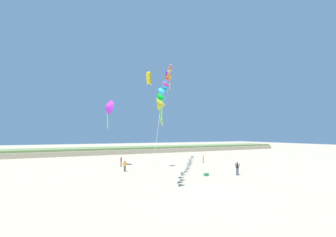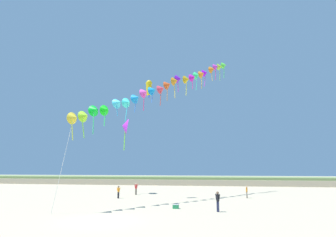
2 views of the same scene
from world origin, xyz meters
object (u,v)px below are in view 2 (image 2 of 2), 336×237
at_px(person_far_left, 247,191).
at_px(beach_cooler, 176,206).
at_px(person_mid_center, 136,188).
at_px(large_kite_mid_trail, 125,126).
at_px(person_near_left, 218,200).
at_px(person_near_right, 118,191).
at_px(large_kite_low_lead, 149,88).

bearing_deg(person_far_left, beach_cooler, -123.46).
xyz_separation_m(person_mid_center, large_kite_mid_trail, (-2.20, 0.96, 9.09)).
relative_size(person_mid_center, large_kite_mid_trail, 0.34).
relative_size(person_far_left, beach_cooler, 2.63).
xyz_separation_m(person_near_left, person_near_right, (-12.54, 9.44, -0.11)).
xyz_separation_m(person_near_left, person_mid_center, (-11.76, 14.67, -0.06)).
height_order(person_mid_center, person_far_left, person_mid_center).
distance_m(person_near_left, person_mid_center, 18.80).
distance_m(person_near_left, large_kite_mid_trail, 22.82).
relative_size(person_near_right, large_kite_mid_trail, 0.32).
bearing_deg(large_kite_mid_trail, person_near_right, -77.12).
bearing_deg(person_mid_center, person_near_right, -98.53).
bearing_deg(person_far_left, person_mid_center, 172.57).
height_order(person_near_right, person_far_left, person_near_right).
distance_m(person_mid_center, large_kite_low_lead, 14.42).
height_order(person_near_left, large_kite_mid_trail, large_kite_mid_trail).
bearing_deg(large_kite_mid_trail, beach_cooler, -54.90).
xyz_separation_m(person_near_left, large_kite_low_lead, (-8.78, 9.77, 13.17)).
relative_size(large_kite_low_lead, beach_cooler, 4.27).
relative_size(large_kite_mid_trail, beach_cooler, 8.61).
bearing_deg(person_near_right, beach_cooler, -43.10).
distance_m(person_far_left, large_kite_mid_trail, 19.90).
distance_m(person_near_right, large_kite_low_lead, 13.81).
height_order(person_far_left, large_kite_mid_trail, large_kite_mid_trail).
xyz_separation_m(person_near_right, person_far_left, (16.00, 3.24, -0.03)).
height_order(large_kite_low_lead, large_kite_mid_trail, large_kite_low_lead).
bearing_deg(large_kite_low_lead, person_near_left, -48.07).
height_order(person_mid_center, large_kite_mid_trail, large_kite_mid_trail).
bearing_deg(person_far_left, large_kite_mid_trail, 170.42).
distance_m(person_near_right, person_mid_center, 5.28).
height_order(person_near_left, beach_cooler, person_near_left).
relative_size(person_far_left, large_kite_low_lead, 0.62).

